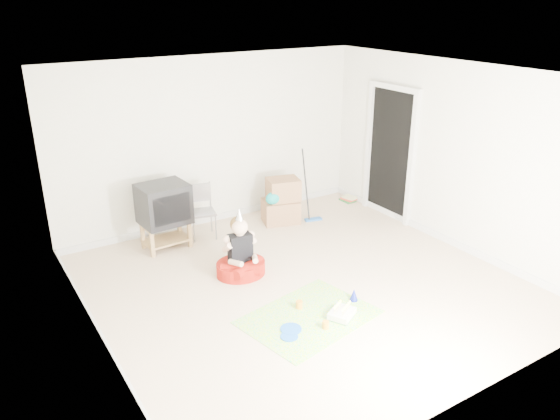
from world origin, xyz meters
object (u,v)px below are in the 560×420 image
seated_woman (241,260)px  cardboard_boxes (281,202)px  tv_stand (166,232)px  crt_tv (164,204)px  folding_chair (202,212)px  birthday_cake (342,314)px

seated_woman → cardboard_boxes: bearing=41.1°
tv_stand → crt_tv: size_ratio=0.99×
folding_chair → cardboard_boxes: (1.31, -0.13, -0.06)m
birthday_cake → crt_tv: bearing=109.8°
crt_tv → birthday_cake: size_ratio=1.74×
crt_tv → cardboard_boxes: (1.91, -0.06, -0.34)m
cardboard_boxes → tv_stand: bearing=178.1°
seated_woman → folding_chair: bearing=86.5°
cardboard_boxes → birthday_cake: bearing=-108.5°
folding_chair → seated_woman: 1.35m
cardboard_boxes → birthday_cake: (-0.91, -2.72, -0.30)m
tv_stand → folding_chair: 0.62m
folding_chair → birthday_cake: folding_chair is taller
crt_tv → cardboard_boxes: crt_tv is taller
seated_woman → birthday_cake: size_ratio=2.47×
cardboard_boxes → seated_woman: size_ratio=0.76×
birthday_cake → folding_chair: bearing=98.0°
tv_stand → folding_chair: folding_chair is taller
tv_stand → seated_woman: size_ratio=0.70×
crt_tv → folding_chair: bearing=1.8°
tv_stand → seated_woman: bearing=-67.9°
tv_stand → folding_chair: size_ratio=0.80×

